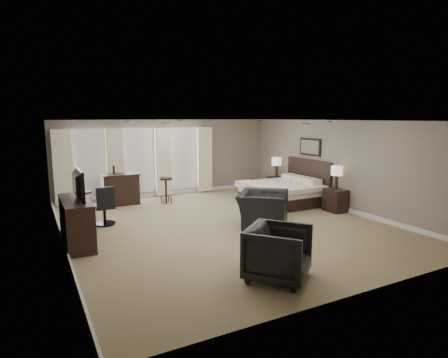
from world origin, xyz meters
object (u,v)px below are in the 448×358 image
dresser (76,222)px  bar_counter (121,189)px  nightstand_far (276,185)px  lamp_far (276,167)px  armchair_near (263,203)px  tv (75,196)px  armchair_far (278,250)px  bar_stool_left (86,204)px  lamp_near (337,178)px  bar_stool_right (166,191)px  bed (280,183)px  nightstand_near (335,200)px  desk_chair (104,205)px

dresser → bar_counter: bearing=63.3°
nightstand_far → lamp_far: bearing=0.0°
armchair_near → bar_counter: 4.75m
tv → armchair_far: size_ratio=1.10×
armchair_far → bar_stool_left: size_ratio=1.45×
lamp_far → armchair_near: bearing=-130.3°
nightstand_far → armchair_near: (-2.65, -3.12, 0.28)m
lamp_near → bar_counter: bearing=144.7°
tv → bar_stool_right: size_ratio=1.32×
armchair_near → armchair_far: armchair_near is taller
nightstand_far → lamp_far: (0.00, 0.00, 0.64)m
bed → bar_counter: 4.94m
dresser → tv: size_ratio=1.53×
armchair_near → bar_stool_left: 4.83m
armchair_far → tv: bearing=89.4°
nightstand_near → bar_counter: 6.46m
armchair_near → bar_stool_left: armchair_near is taller
lamp_near → desk_chair: 6.37m
bed → dresser: bearing=-170.5°
bar_stool_right → desk_chair: 2.61m
nightstand_far → lamp_near: lamp_near is taller
bar_counter → nightstand_near: bearing=-35.3°
tv → bar_stool_left: size_ratio=1.59×
lamp_near → tv: lamp_near is taller
lamp_far → desk_chair: 6.26m
nightstand_near → armchair_far: 5.11m
lamp_far → lamp_near: bearing=-90.0°
nightstand_near → armchair_near: bearing=-175.2°
nightstand_far → lamp_far: size_ratio=0.85×
lamp_near → bar_stool_left: lamp_near is taller
nightstand_far → dresser: bearing=-160.4°
lamp_near → dresser: 6.95m
armchair_near → desk_chair: size_ratio=1.31×
bar_counter → desk_chair: bearing=-112.9°
nightstand_near → lamp_far: size_ratio=0.93×
tv → armchair_near: bearing=-98.8°
bar_stool_left → bar_stool_right: bar_stool_right is taller
bed → armchair_near: 2.43m
nightstand_far → bar_stool_left: 6.42m
nightstand_near → nightstand_far: size_ratio=1.10×
desk_chair → lamp_near: bearing=162.3°
lamp_far → dresser: (-6.92, -2.46, -0.45)m
nightstand_near → tv: (-6.92, 0.44, 0.73)m
bar_stool_left → nightstand_near: bearing=-23.4°
nightstand_far → nightstand_near: bearing=-90.0°
dresser → desk_chair: 1.49m
dresser → tv: (0.00, 0.00, 0.56)m
nightstand_far → bar_stool_right: 4.00m
dresser → desk_chair: desk_chair is taller
lamp_far → armchair_far: (-4.16, -5.86, -0.43)m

